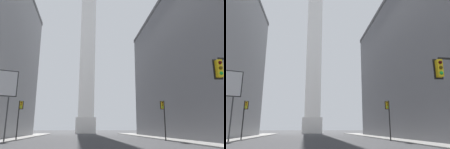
{
  "view_description": "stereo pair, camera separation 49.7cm",
  "coord_description": "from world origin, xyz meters",
  "views": [
    {
      "loc": [
        -1.77,
        -2.94,
        1.89
      ],
      "look_at": [
        6.41,
        55.38,
        16.38
      ],
      "focal_mm": 35.0,
      "sensor_mm": 36.0,
      "label": 1
    },
    {
      "loc": [
        -1.28,
        -3.0,
        1.89
      ],
      "look_at": [
        6.41,
        55.38,
        16.38
      ],
      "focal_mm": 35.0,
      "sensor_mm": 36.0,
      "label": 2
    }
  ],
  "objects": [
    {
      "name": "sidewalk_right",
      "position": [
        14.0,
        28.99,
        0.07
      ],
      "size": [
        5.0,
        96.63,
        0.15
      ],
      "primitive_type": "cube",
      "color": "gray",
      "rests_on": "ground_plane"
    },
    {
      "name": "obelisk",
      "position": [
        0.0,
        80.52,
        38.3
      ],
      "size": [
        7.24,
        7.24,
        79.44
      ],
      "color": "silver",
      "rests_on": "ground_plane"
    },
    {
      "name": "traffic_light_mid_right",
      "position": [
        11.26,
        30.78,
        4.06
      ],
      "size": [
        0.77,
        0.51,
        6.18
      ],
      "color": "black",
      "rests_on": "ground_plane"
    },
    {
      "name": "traffic_light_mid_left",
      "position": [
        -11.5,
        33.97,
        4.08
      ],
      "size": [
        0.78,
        0.5,
        6.2
      ],
      "color": "black",
      "rests_on": "ground_plane"
    }
  ]
}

